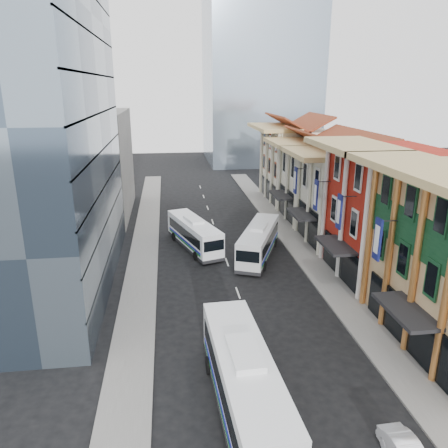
{
  "coord_description": "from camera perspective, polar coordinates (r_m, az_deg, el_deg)",
  "views": [
    {
      "loc": [
        -5.64,
        -18.84,
        17.11
      ],
      "look_at": [
        -0.71,
        18.92,
        5.06
      ],
      "focal_mm": 35.0,
      "sensor_mm": 36.0,
      "label": 1
    }
  ],
  "objects": [
    {
      "name": "ground",
      "position": [
        26.06,
        7.58,
        -23.66
      ],
      "size": [
        200.0,
        200.0,
        0.0
      ],
      "primitive_type": "plane",
      "color": "black",
      "rests_on": "ground"
    },
    {
      "name": "sidewalk_right",
      "position": [
        46.45,
        10.86,
        -4.29
      ],
      "size": [
        3.0,
        90.0,
        0.15
      ],
      "primitive_type": "cube",
      "color": "slate",
      "rests_on": "ground"
    },
    {
      "name": "sidewalk_left",
      "position": [
        44.34,
        -10.61,
        -5.36
      ],
      "size": [
        3.0,
        90.0,
        0.15
      ],
      "primitive_type": "cube",
      "color": "slate",
      "rests_on": "ground"
    },
    {
      "name": "shophouse_red",
      "position": [
        42.35,
        20.51,
        1.21
      ],
      "size": [
        8.0,
        10.0,
        12.0
      ],
      "primitive_type": "cube",
      "color": "#AA2113",
      "rests_on": "ground"
    },
    {
      "name": "shophouse_cream_near",
      "position": [
        50.87,
        15.53,
        3.13
      ],
      "size": [
        8.0,
        9.0,
        10.0
      ],
      "primitive_type": "cube",
      "color": "silver",
      "rests_on": "ground"
    },
    {
      "name": "shophouse_cream_mid",
      "position": [
        59.03,
        12.21,
        5.32
      ],
      "size": [
        8.0,
        9.0,
        10.0
      ],
      "primitive_type": "cube",
      "color": "silver",
      "rests_on": "ground"
    },
    {
      "name": "shophouse_cream_far",
      "position": [
        68.73,
        9.36,
        7.6
      ],
      "size": [
        8.0,
        12.0,
        11.0
      ],
      "primitive_type": "cube",
      "color": "silver",
      "rests_on": "ground"
    },
    {
      "name": "office_tower",
      "position": [
        39.56,
        -24.79,
        12.94
      ],
      "size": [
        12.0,
        26.0,
        30.0
      ],
      "primitive_type": "cube",
      "color": "#3A4A5D",
      "rests_on": "ground"
    },
    {
      "name": "office_block_far",
      "position": [
        62.53,
        -17.03,
        7.49
      ],
      "size": [
        10.0,
        18.0,
        14.0
      ],
      "primitive_type": "cube",
      "color": "gray",
      "rests_on": "ground"
    },
    {
      "name": "bus_left_near",
      "position": [
        24.92,
        2.65,
        -19.82
      ],
      "size": [
        3.45,
        12.5,
        3.97
      ],
      "primitive_type": null,
      "rotation": [
        0.0,
        0.0,
        0.04
      ],
      "color": "white",
      "rests_on": "ground"
    },
    {
      "name": "bus_left_far",
      "position": [
        47.98,
        -3.93,
        -1.19
      ],
      "size": [
        5.72,
        11.0,
        3.45
      ],
      "primitive_type": null,
      "rotation": [
        0.0,
        0.0,
        0.31
      ],
      "color": "white",
      "rests_on": "ground"
    },
    {
      "name": "bus_right",
      "position": [
        45.58,
        4.56,
        -2.18
      ],
      "size": [
        6.62,
        11.16,
        3.53
      ],
      "primitive_type": null,
      "rotation": [
        0.0,
        0.0,
        -0.4
      ],
      "color": "silver",
      "rests_on": "ground"
    }
  ]
}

